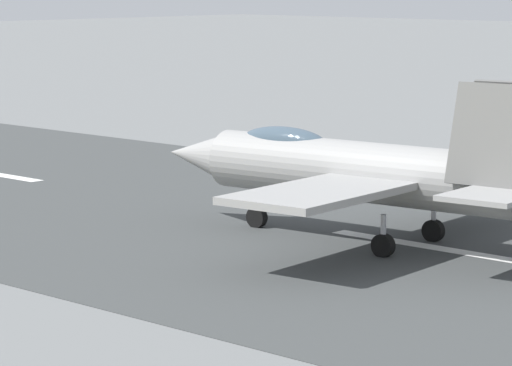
# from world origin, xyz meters

# --- Properties ---
(ground_plane) EXTENTS (400.00, 400.00, 0.00)m
(ground_plane) POSITION_xyz_m (0.00, 0.00, 0.00)
(ground_plane) COLOR slate
(runway_strip) EXTENTS (240.00, 26.00, 0.02)m
(runway_strip) POSITION_xyz_m (-0.02, 0.00, 0.01)
(runway_strip) COLOR #3C3F3F
(runway_strip) RESTS_ON ground
(fighter_jet) EXTENTS (16.27, 14.62, 5.69)m
(fighter_jet) POSITION_xyz_m (1.63, 0.91, 2.49)
(fighter_jet) COLOR #969694
(fighter_jet) RESTS_ON ground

